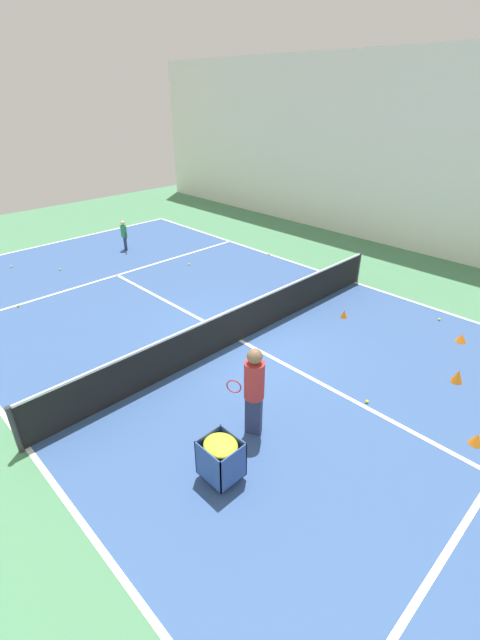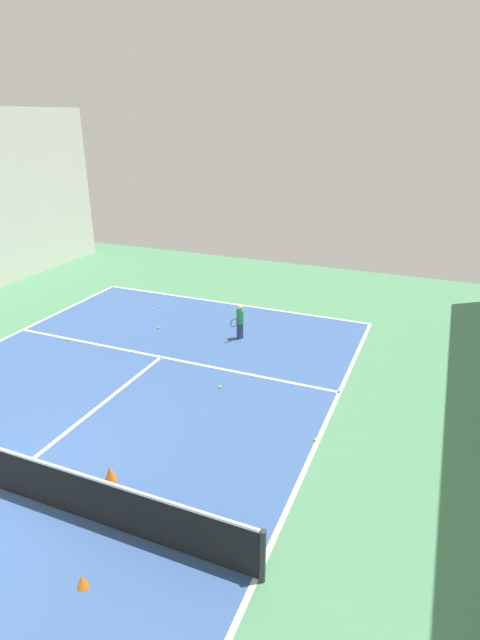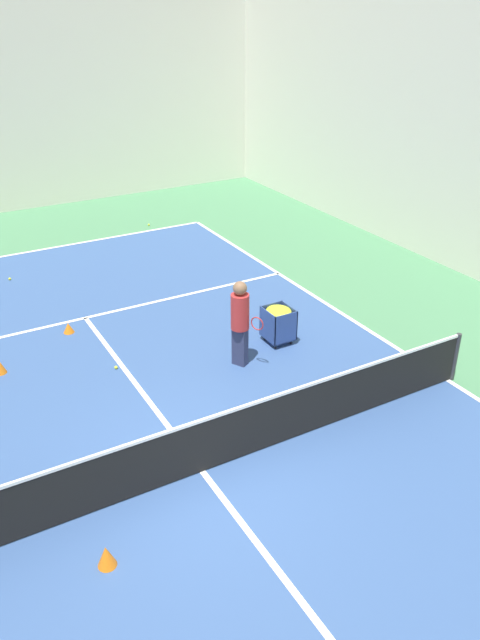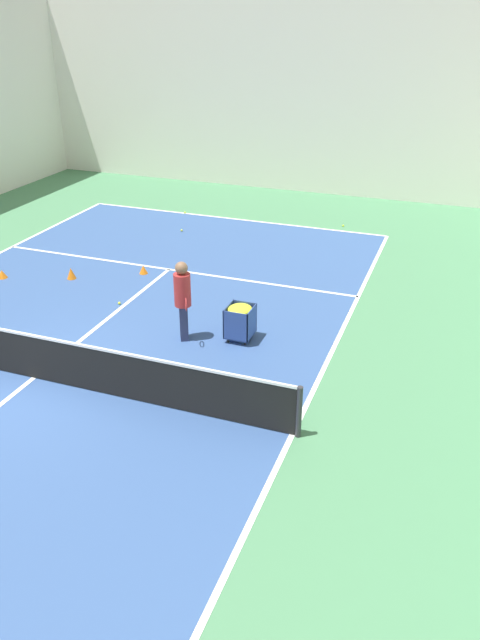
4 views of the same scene
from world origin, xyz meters
name	(u,v)px [view 2 (image 2 of 4)]	position (x,y,z in m)	size (l,w,h in m)	color
line_baseline_near	(229,303)	(0.00, -11.05, 0.01)	(10.65, 0.10, 0.00)	white
line_sideline_left	(256,578)	(-5.33, 0.00, 0.01)	(0.10, 22.09, 0.00)	white
line_service_near	(161,357)	(0.00, -6.08, 0.01)	(10.65, 0.10, 0.00)	white
player_near_baseline	(240,319)	(-1.64, -8.21, 0.67)	(0.31, 0.58, 1.16)	#2D3351
training_cone_1	(82,581)	(-2.96, 1.15, 0.13)	(0.19, 0.19, 0.25)	orange
training_cone_4	(110,473)	(-1.89, -1.02, 0.16)	(0.26, 0.26, 0.32)	orange
tennis_ball_0	(315,440)	(-5.28, -3.79, 0.04)	(0.07, 0.07, 0.07)	yellow
tennis_ball_2	(158,327)	(1.22, -7.91, 0.04)	(0.07, 0.07, 0.07)	yellow
tennis_ball_3	(152,308)	(2.35, -9.39, 0.04)	(0.07, 0.07, 0.07)	yellow
tennis_ball_7	(220,387)	(-2.37, -5.10, 0.04)	(0.07, 0.07, 0.07)	yellow
tennis_ball_8	(68,340)	(3.35, -5.95, 0.04)	(0.07, 0.07, 0.07)	yellow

